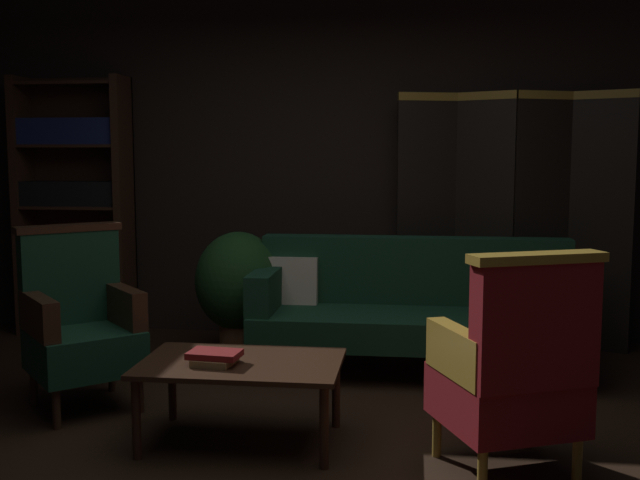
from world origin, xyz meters
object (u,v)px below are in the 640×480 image
(velvet_couch, at_px, (414,304))
(potted_plant, at_px, (239,286))
(coffee_table, at_px, (241,370))
(armchair_gilt_accent, at_px, (514,371))
(armchair_wing_left, at_px, (80,322))
(book_tan_leather, at_px, (215,361))
(book_red_leather, at_px, (215,354))
(bookshelf, at_px, (74,200))
(folding_screen, at_px, (512,216))

(velvet_couch, height_order, potted_plant, potted_plant)
(coffee_table, distance_m, armchair_gilt_accent, 1.33)
(armchair_wing_left, distance_m, potted_plant, 1.30)
(book_tan_leather, distance_m, book_red_leather, 0.03)
(coffee_table, relative_size, book_red_leather, 4.00)
(armchair_wing_left, bearing_deg, velvet_couch, 26.65)
(velvet_couch, distance_m, armchair_gilt_accent, 1.69)
(armchair_gilt_accent, xyz_separation_m, potted_plant, (-1.67, 1.79, 0.03))
(book_tan_leather, relative_size, book_red_leather, 0.76)
(coffee_table, height_order, potted_plant, potted_plant)
(armchair_wing_left, bearing_deg, armchair_gilt_accent, -16.08)
(book_red_leather, bearing_deg, potted_plant, 99.10)
(potted_plant, relative_size, book_red_leather, 3.62)
(bookshelf, distance_m, potted_plant, 1.68)
(folding_screen, distance_m, book_tan_leather, 2.81)
(folding_screen, distance_m, potted_plant, 2.08)
(coffee_table, distance_m, book_red_leather, 0.17)
(armchair_gilt_accent, bearing_deg, coffee_table, 169.36)
(velvet_couch, bearing_deg, armchair_wing_left, -153.35)
(folding_screen, height_order, potted_plant, folding_screen)
(armchair_gilt_accent, bearing_deg, armchair_wing_left, 163.92)
(velvet_couch, height_order, book_tan_leather, velvet_couch)
(potted_plant, distance_m, book_red_leather, 1.63)
(coffee_table, bearing_deg, potted_plant, 103.67)
(bookshelf, relative_size, book_red_leather, 8.20)
(bookshelf, height_order, book_red_leather, bookshelf)
(book_tan_leather, bearing_deg, potted_plant, 99.10)
(velvet_couch, xyz_separation_m, armchair_wing_left, (-1.90, -0.95, 0.04))
(bookshelf, xyz_separation_m, potted_plant, (1.47, -0.58, -0.56))
(folding_screen, height_order, book_tan_leather, folding_screen)
(coffee_table, relative_size, armchair_gilt_accent, 0.96)
(armchair_gilt_accent, xyz_separation_m, book_tan_leather, (-1.42, 0.18, -0.05))
(coffee_table, relative_size, armchair_wing_left, 0.96)
(bookshelf, distance_m, coffee_table, 2.90)
(potted_plant, bearing_deg, bookshelf, 158.37)
(coffee_table, relative_size, potted_plant, 1.11)
(folding_screen, bearing_deg, armchair_gilt_accent, -96.61)
(potted_plant, height_order, book_tan_leather, potted_plant)
(velvet_couch, distance_m, potted_plant, 1.24)
(coffee_table, bearing_deg, velvet_couch, 58.23)
(folding_screen, distance_m, coffee_table, 2.70)
(folding_screen, height_order, armchair_gilt_accent, folding_screen)
(coffee_table, height_order, book_red_leather, book_red_leather)
(velvet_couch, xyz_separation_m, book_red_leather, (-0.97, -1.45, 0.02))
(bookshelf, distance_m, book_tan_leather, 2.87)
(bookshelf, bearing_deg, potted_plant, -21.63)
(velvet_couch, relative_size, book_red_leather, 8.48)
(bookshelf, bearing_deg, book_red_leather, -51.81)
(armchair_wing_left, relative_size, potted_plant, 1.15)
(coffee_table, height_order, armchair_wing_left, armchair_wing_left)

